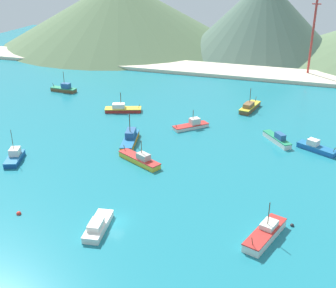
{
  "coord_description": "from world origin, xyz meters",
  "views": [
    {
      "loc": [
        26.98,
        -54.33,
        40.61
      ],
      "look_at": [
        -0.27,
        28.29,
        1.78
      ],
      "focal_mm": 46.89,
      "sensor_mm": 36.0,
      "label": 1
    }
  ],
  "objects_px": {
    "buoy_2": "(292,225)",
    "fishing_boat_3": "(277,139)",
    "fishing_boat_11": "(15,157)",
    "fishing_boat_0": "(192,125)",
    "fishing_boat_4": "(316,147)",
    "fishing_boat_8": "(98,226)",
    "fishing_boat_13": "(265,234)",
    "radio_tower": "(313,32)",
    "buoy_1": "(19,214)",
    "fishing_boat_7": "(130,139)",
    "fishing_boat_10": "(64,89)",
    "fishing_boat_12": "(140,159)",
    "fishing_boat_1": "(250,107)",
    "fishing_boat_9": "(122,109)"
  },
  "relations": [
    {
      "from": "buoy_2",
      "to": "fishing_boat_3",
      "type": "bearing_deg",
      "value": 99.48
    },
    {
      "from": "fishing_boat_11",
      "to": "fishing_boat_0",
      "type": "bearing_deg",
      "value": 44.18
    },
    {
      "from": "fishing_boat_0",
      "to": "fishing_boat_3",
      "type": "xyz_separation_m",
      "value": [
        21.01,
        -2.57,
        0.14
      ]
    },
    {
      "from": "fishing_boat_4",
      "to": "fishing_boat_11",
      "type": "height_order",
      "value": "fishing_boat_11"
    },
    {
      "from": "fishing_boat_3",
      "to": "fishing_boat_8",
      "type": "xyz_separation_m",
      "value": [
        -23.55,
        -43.7,
        -0.15
      ]
    },
    {
      "from": "fishing_boat_13",
      "to": "radio_tower",
      "type": "xyz_separation_m",
      "value": [
        2.66,
        99.32,
        14.15
      ]
    },
    {
      "from": "fishing_boat_4",
      "to": "radio_tower",
      "type": "xyz_separation_m",
      "value": [
        -4.11,
        63.45,
        14.24
      ]
    },
    {
      "from": "fishing_boat_4",
      "to": "fishing_boat_0",
      "type": "bearing_deg",
      "value": 171.55
    },
    {
      "from": "buoy_1",
      "to": "fishing_boat_7",
      "type": "bearing_deg",
      "value": 79.36
    },
    {
      "from": "fishing_boat_0",
      "to": "fishing_boat_10",
      "type": "xyz_separation_m",
      "value": [
        -45.62,
        16.74,
        0.19
      ]
    },
    {
      "from": "fishing_boat_10",
      "to": "fishing_boat_12",
      "type": "distance_m",
      "value": 56.19
    },
    {
      "from": "fishing_boat_10",
      "to": "fishing_boat_13",
      "type": "distance_m",
      "value": 89.02
    },
    {
      "from": "fishing_boat_11",
      "to": "fishing_boat_1",
      "type": "bearing_deg",
      "value": 48.37
    },
    {
      "from": "fishing_boat_8",
      "to": "fishing_boat_13",
      "type": "xyz_separation_m",
      "value": [
        25.3,
        6.0,
        0.13
      ]
    },
    {
      "from": "fishing_boat_3",
      "to": "fishing_boat_7",
      "type": "height_order",
      "value": "fishing_boat_7"
    },
    {
      "from": "fishing_boat_1",
      "to": "fishing_boat_11",
      "type": "bearing_deg",
      "value": -131.63
    },
    {
      "from": "fishing_boat_11",
      "to": "fishing_boat_13",
      "type": "bearing_deg",
      "value": -11.63
    },
    {
      "from": "fishing_boat_4",
      "to": "buoy_1",
      "type": "bearing_deg",
      "value": -138.01
    },
    {
      "from": "fishing_boat_11",
      "to": "buoy_1",
      "type": "distance_m",
      "value": 21.5
    },
    {
      "from": "fishing_boat_12",
      "to": "radio_tower",
      "type": "height_order",
      "value": "radio_tower"
    },
    {
      "from": "fishing_boat_1",
      "to": "fishing_boat_11",
      "type": "distance_m",
      "value": 62.99
    },
    {
      "from": "fishing_boat_1",
      "to": "fishing_boat_13",
      "type": "height_order",
      "value": "fishing_boat_1"
    },
    {
      "from": "fishing_boat_3",
      "to": "buoy_1",
      "type": "bearing_deg",
      "value": -131.02
    },
    {
      "from": "fishing_boat_3",
      "to": "buoy_1",
      "type": "distance_m",
      "value": 58.12
    },
    {
      "from": "fishing_boat_3",
      "to": "fishing_boat_7",
      "type": "bearing_deg",
      "value": -161.54
    },
    {
      "from": "fishing_boat_3",
      "to": "fishing_boat_4",
      "type": "relative_size",
      "value": 0.95
    },
    {
      "from": "fishing_boat_9",
      "to": "buoy_2",
      "type": "xyz_separation_m",
      "value": [
        47.64,
        -41.1,
        -0.69
      ]
    },
    {
      "from": "fishing_boat_12",
      "to": "buoy_2",
      "type": "relative_size",
      "value": 16.86
    },
    {
      "from": "fishing_boat_4",
      "to": "fishing_boat_13",
      "type": "height_order",
      "value": "fishing_boat_13"
    },
    {
      "from": "fishing_boat_7",
      "to": "fishing_boat_9",
      "type": "height_order",
      "value": "fishing_boat_7"
    },
    {
      "from": "fishing_boat_10",
      "to": "fishing_boat_9",
      "type": "bearing_deg",
      "value": -24.6
    },
    {
      "from": "fishing_boat_3",
      "to": "buoy_1",
      "type": "xyz_separation_m",
      "value": [
        -38.14,
        -43.84,
        -0.76
      ]
    },
    {
      "from": "fishing_boat_9",
      "to": "fishing_boat_10",
      "type": "xyz_separation_m",
      "value": [
        -24.49,
        11.21,
        0.14
      ]
    },
    {
      "from": "buoy_1",
      "to": "radio_tower",
      "type": "bearing_deg",
      "value": 68.02
    },
    {
      "from": "buoy_1",
      "to": "fishing_boat_8",
      "type": "bearing_deg",
      "value": 0.56
    },
    {
      "from": "fishing_boat_12",
      "to": "fishing_boat_8",
      "type": "bearing_deg",
      "value": -84.22
    },
    {
      "from": "fishing_boat_7",
      "to": "fishing_boat_11",
      "type": "relative_size",
      "value": 1.44
    },
    {
      "from": "buoy_2",
      "to": "radio_tower",
      "type": "bearing_deg",
      "value": 90.66
    },
    {
      "from": "fishing_boat_9",
      "to": "fishing_boat_10",
      "type": "relative_size",
      "value": 1.22
    },
    {
      "from": "radio_tower",
      "to": "fishing_boat_10",
      "type": "bearing_deg",
      "value": -149.22
    },
    {
      "from": "fishing_boat_9",
      "to": "fishing_boat_1",
      "type": "bearing_deg",
      "value": 20.42
    },
    {
      "from": "fishing_boat_12",
      "to": "fishing_boat_7",
      "type": "bearing_deg",
      "value": 123.73
    },
    {
      "from": "fishing_boat_3",
      "to": "fishing_boat_9",
      "type": "bearing_deg",
      "value": 169.13
    },
    {
      "from": "fishing_boat_1",
      "to": "fishing_boat_3",
      "type": "bearing_deg",
      "value": -65.19
    },
    {
      "from": "fishing_boat_12",
      "to": "buoy_1",
      "type": "relative_size",
      "value": 13.48
    },
    {
      "from": "buoy_2",
      "to": "fishing_boat_13",
      "type": "bearing_deg",
      "value": -128.68
    },
    {
      "from": "buoy_2",
      "to": "radio_tower",
      "type": "height_order",
      "value": "radio_tower"
    },
    {
      "from": "fishing_boat_8",
      "to": "buoy_1",
      "type": "bearing_deg",
      "value": -179.44
    },
    {
      "from": "fishing_boat_0",
      "to": "fishing_boat_10",
      "type": "distance_m",
      "value": 48.59
    },
    {
      "from": "fishing_boat_4",
      "to": "radio_tower",
      "type": "bearing_deg",
      "value": 93.71
    }
  ]
}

